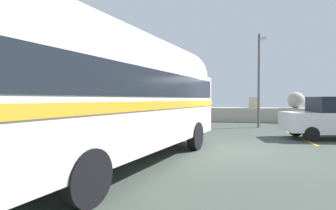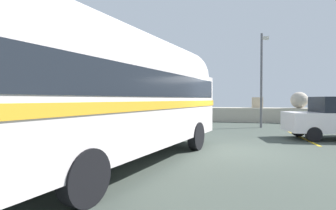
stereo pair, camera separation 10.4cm
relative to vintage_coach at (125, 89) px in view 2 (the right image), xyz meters
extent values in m
cube|color=#3B443D|center=(3.07, 2.41, -2.04)|extent=(32.00, 26.00, 0.02)
cube|color=#B7AE9B|center=(3.07, 14.21, -1.50)|extent=(31.36, 1.80, 1.10)
cube|color=#C2A6A5|center=(-10.03, 14.54, -0.43)|extent=(1.13, 1.21, 1.04)
sphere|color=#ABB7A9|center=(-5.54, 14.59, -0.58)|extent=(0.73, 0.73, 0.73)
sphere|color=#B0B298|center=(-1.89, 14.23, -0.43)|extent=(1.05, 1.05, 1.05)
sphere|color=#B4B6A0|center=(0.84, 14.36, -0.31)|extent=(1.28, 1.28, 1.28)
cube|color=#C5B190|center=(5.43, 14.40, -0.54)|extent=(0.87, 0.67, 0.82)
sphere|color=#BAAE9D|center=(8.36, 14.04, -0.34)|extent=(1.22, 1.22, 1.22)
cube|color=gold|center=(6.20, 5.91, -2.03)|extent=(0.12, 4.40, 0.01)
cylinder|color=black|center=(-0.39, 2.80, -1.55)|extent=(0.52, 1.00, 0.96)
cylinder|color=black|center=(1.74, 2.22, -1.55)|extent=(0.52, 1.00, 0.96)
cylinder|color=black|center=(-1.74, -2.23, -1.55)|extent=(0.52, 1.00, 0.96)
cylinder|color=black|center=(0.39, -2.81, -1.55)|extent=(0.52, 1.00, 0.96)
cube|color=silver|center=(0.00, 0.00, -0.48)|extent=(4.50, 8.74, 2.10)
cylinder|color=silver|center=(0.00, 0.00, 0.57)|extent=(4.22, 8.36, 2.20)
cube|color=gold|center=(0.00, 0.00, -0.42)|extent=(4.57, 8.83, 0.20)
cube|color=black|center=(0.00, 0.00, 0.10)|extent=(4.45, 8.42, 0.64)
cube|color=silver|center=(1.11, 4.12, -1.35)|extent=(2.24, 0.75, 0.28)
cylinder|color=black|center=(6.32, 4.81, -1.72)|extent=(0.64, 0.26, 0.62)
cylinder|color=black|center=(6.16, 6.33, -1.72)|extent=(0.64, 0.26, 0.62)
cube|color=silver|center=(7.50, 5.70, -1.27)|extent=(4.25, 2.12, 0.84)
cylinder|color=#5B5B60|center=(5.03, 9.91, 0.85)|extent=(0.14, 0.14, 5.80)
cube|color=beige|center=(5.37, 10.76, 3.65)|extent=(0.44, 0.24, 0.18)
camera|label=1|loc=(2.44, -6.59, -0.28)|focal=27.20mm
camera|label=2|loc=(2.54, -6.57, -0.28)|focal=27.20mm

